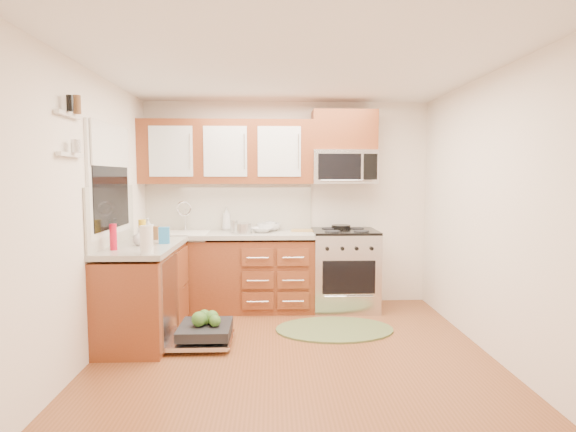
{
  "coord_description": "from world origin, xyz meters",
  "views": [
    {
      "loc": [
        -0.18,
        -3.86,
        1.58
      ],
      "look_at": [
        -0.02,
        0.85,
        1.17
      ],
      "focal_mm": 28.0,
      "sensor_mm": 36.0,
      "label": 1
    }
  ],
  "objects_px": {
    "skillet": "(341,227)",
    "bowl_b": "(269,227)",
    "rug": "(334,329)",
    "bowl_a": "(262,230)",
    "microwave": "(344,167)",
    "stock_pot": "(243,229)",
    "cutting_board": "(302,230)",
    "cup": "(270,226)",
    "dishwasher": "(201,334)",
    "range": "(344,269)",
    "sink": "(182,243)",
    "upper_cabinets": "(227,152)",
    "paper_towel_roll": "(147,240)"
  },
  "relations": [
    {
      "from": "upper_cabinets",
      "to": "stock_pot",
      "type": "height_order",
      "value": "upper_cabinets"
    },
    {
      "from": "upper_cabinets",
      "to": "skillet",
      "type": "distance_m",
      "value": 1.65
    },
    {
      "from": "skillet",
      "to": "bowl_b",
      "type": "relative_size",
      "value": 0.81
    },
    {
      "from": "upper_cabinets",
      "to": "cutting_board",
      "type": "xyz_separation_m",
      "value": [
        0.91,
        -0.02,
        -0.94
      ]
    },
    {
      "from": "sink",
      "to": "cutting_board",
      "type": "distance_m",
      "value": 1.44
    },
    {
      "from": "sink",
      "to": "paper_towel_roll",
      "type": "bearing_deg",
      "value": -90.3
    },
    {
      "from": "upper_cabinets",
      "to": "bowl_a",
      "type": "distance_m",
      "value": 1.02
    },
    {
      "from": "upper_cabinets",
      "to": "skillet",
      "type": "bearing_deg",
      "value": -0.02
    },
    {
      "from": "cutting_board",
      "to": "paper_towel_roll",
      "type": "distance_m",
      "value": 2.13
    },
    {
      "from": "range",
      "to": "rug",
      "type": "height_order",
      "value": "range"
    },
    {
      "from": "cup",
      "to": "bowl_a",
      "type": "bearing_deg",
      "value": -113.83
    },
    {
      "from": "range",
      "to": "paper_towel_roll",
      "type": "bearing_deg",
      "value": -143.19
    },
    {
      "from": "stock_pot",
      "to": "cutting_board",
      "type": "relative_size",
      "value": 0.78
    },
    {
      "from": "dishwasher",
      "to": "bowl_b",
      "type": "relative_size",
      "value": 2.45
    },
    {
      "from": "microwave",
      "to": "dishwasher",
      "type": "bearing_deg",
      "value": -140.93
    },
    {
      "from": "cutting_board",
      "to": "cup",
      "type": "distance_m",
      "value": 0.4
    },
    {
      "from": "microwave",
      "to": "rug",
      "type": "height_order",
      "value": "microwave"
    },
    {
      "from": "upper_cabinets",
      "to": "microwave",
      "type": "bearing_deg",
      "value": -1.02
    },
    {
      "from": "paper_towel_roll",
      "to": "dishwasher",
      "type": "bearing_deg",
      "value": 38.83
    },
    {
      "from": "cutting_board",
      "to": "bowl_a",
      "type": "relative_size",
      "value": 1.09
    },
    {
      "from": "paper_towel_roll",
      "to": "microwave",
      "type": "bearing_deg",
      "value": 39.02
    },
    {
      "from": "paper_towel_roll",
      "to": "cup",
      "type": "relative_size",
      "value": 1.75
    },
    {
      "from": "rug",
      "to": "bowl_a",
      "type": "xyz_separation_m",
      "value": [
        -0.76,
        0.79,
        0.94
      ]
    },
    {
      "from": "microwave",
      "to": "bowl_a",
      "type": "height_order",
      "value": "microwave"
    },
    {
      "from": "cutting_board",
      "to": "paper_towel_roll",
      "type": "bearing_deg",
      "value": -132.48
    },
    {
      "from": "bowl_b",
      "to": "stock_pot",
      "type": "bearing_deg",
      "value": -135.52
    },
    {
      "from": "range",
      "to": "sink",
      "type": "bearing_deg",
      "value": -179.7
    },
    {
      "from": "bowl_b",
      "to": "cup",
      "type": "relative_size",
      "value": 2.07
    },
    {
      "from": "microwave",
      "to": "cup",
      "type": "bearing_deg",
      "value": 173.57
    },
    {
      "from": "dishwasher",
      "to": "rug",
      "type": "distance_m",
      "value": 1.36
    },
    {
      "from": "rug",
      "to": "skillet",
      "type": "xyz_separation_m",
      "value": [
        0.2,
        0.93,
        0.96
      ]
    },
    {
      "from": "cutting_board",
      "to": "bowl_a",
      "type": "height_order",
      "value": "bowl_a"
    },
    {
      "from": "upper_cabinets",
      "to": "skillet",
      "type": "height_order",
      "value": "upper_cabinets"
    },
    {
      "from": "stock_pot",
      "to": "cup",
      "type": "distance_m",
      "value": 0.47
    },
    {
      "from": "rug",
      "to": "bowl_b",
      "type": "distance_m",
      "value": 1.52
    },
    {
      "from": "microwave",
      "to": "rug",
      "type": "distance_m",
      "value": 1.93
    },
    {
      "from": "cutting_board",
      "to": "dishwasher",
      "type": "bearing_deg",
      "value": -129.76
    },
    {
      "from": "range",
      "to": "skillet",
      "type": "xyz_separation_m",
      "value": [
        -0.02,
        0.14,
        0.5
      ]
    },
    {
      "from": "stock_pot",
      "to": "cup",
      "type": "height_order",
      "value": "stock_pot"
    },
    {
      "from": "rug",
      "to": "cup",
      "type": "bearing_deg",
      "value": 123.42
    },
    {
      "from": "microwave",
      "to": "sink",
      "type": "height_order",
      "value": "microwave"
    },
    {
      "from": "microwave",
      "to": "bowl_b",
      "type": "xyz_separation_m",
      "value": [
        -0.91,
        0.05,
        -0.73
      ]
    },
    {
      "from": "range",
      "to": "paper_towel_roll",
      "type": "height_order",
      "value": "paper_towel_roll"
    },
    {
      "from": "upper_cabinets",
      "to": "bowl_b",
      "type": "relative_size",
      "value": 7.17
    },
    {
      "from": "dishwasher",
      "to": "skillet",
      "type": "distance_m",
      "value": 2.16
    },
    {
      "from": "skillet",
      "to": "cup",
      "type": "bearing_deg",
      "value": 175.01
    },
    {
      "from": "microwave",
      "to": "sink",
      "type": "xyz_separation_m",
      "value": [
        -1.93,
        -0.13,
        -0.9
      ]
    },
    {
      "from": "skillet",
      "to": "dishwasher",
      "type": "bearing_deg",
      "value": -139.95
    },
    {
      "from": "range",
      "to": "dishwasher",
      "type": "bearing_deg",
      "value": -143.73
    },
    {
      "from": "upper_cabinets",
      "to": "sink",
      "type": "distance_m",
      "value": 1.21
    }
  ]
}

